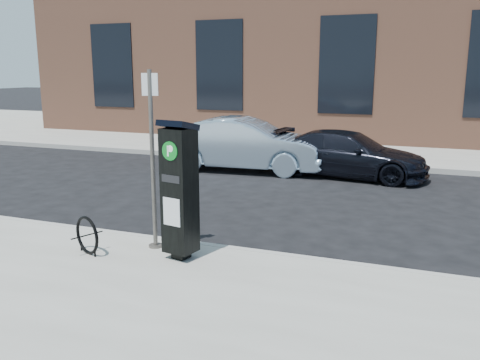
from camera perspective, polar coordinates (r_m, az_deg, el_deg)
The scene contains 10 objects.
ground at distance 8.12m, azimuth -2.94°, elevation -8.25°, with size 120.00×120.00×0.00m, color black.
sidewalk_far at distance 21.36m, azimuth 12.39°, elevation 4.55°, with size 60.00×12.00×0.15m, color gray.
curb_near at distance 8.08m, azimuth -3.00°, elevation -7.79°, with size 60.00×0.12×0.16m, color #9E9B93.
curb_far at distance 15.53m, azimuth 9.04°, elevation 1.86°, with size 60.00×0.12×0.16m, color #9E9B93.
building at distance 24.18m, azimuth 13.96°, elevation 15.03°, with size 28.00×10.05×8.25m.
parking_kiosk at distance 7.27m, azimuth -6.81°, elevation -0.97°, with size 0.54×0.50×2.03m.
sign_pole at distance 7.73m, azimuth -9.78°, elevation 2.02°, with size 0.23×0.22×2.70m.
bike_rack at distance 7.92m, azimuth -16.79°, elevation -5.97°, with size 0.56×0.27×0.59m.
car_silver at distance 14.53m, azimuth 0.55°, elevation 4.02°, with size 1.60×4.59×1.51m, color #9FB7CB.
car_dark at distance 14.03m, azimuth 12.03°, elevation 2.86°, with size 1.72×4.23×1.23m, color black.
Camera 1 is at (3.08, -6.95, 2.85)m, focal length 38.00 mm.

